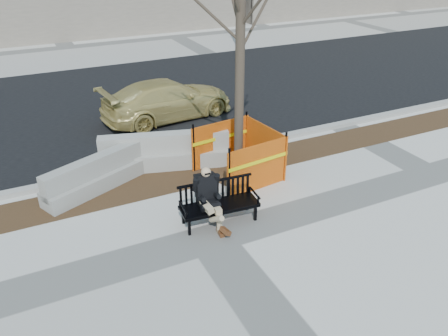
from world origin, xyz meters
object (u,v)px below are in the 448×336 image
(bench, at_px, (219,222))
(jersey_barrier_right, at_px, (166,166))
(tree_fence, at_px, (238,175))
(jersey_barrier_left, at_px, (103,187))
(sedan, at_px, (169,118))
(seated_man, at_px, (208,223))

(bench, height_order, jersey_barrier_right, jersey_barrier_right)
(tree_fence, distance_m, jersey_barrier_left, 3.37)
(sedan, bearing_deg, seated_man, 160.44)
(bench, distance_m, sedan, 6.28)
(seated_man, xyz_separation_m, jersey_barrier_left, (-1.70, 2.52, 0.00))
(tree_fence, height_order, jersey_barrier_left, tree_fence)
(jersey_barrier_right, bearing_deg, jersey_barrier_left, -153.16)
(tree_fence, xyz_separation_m, jersey_barrier_left, (-3.23, 0.94, 0.00))
(seated_man, bearing_deg, jersey_barrier_right, 93.96)
(sedan, bearing_deg, tree_fence, 175.36)
(seated_man, distance_m, sedan, 6.26)
(seated_man, height_order, jersey_barrier_right, seated_man)
(seated_man, xyz_separation_m, tree_fence, (1.53, 1.58, 0.00))
(bench, relative_size, jersey_barrier_right, 0.51)
(tree_fence, xyz_separation_m, sedan, (-0.24, 4.55, 0.00))
(sedan, height_order, jersey_barrier_right, sedan)
(seated_man, xyz_separation_m, jersey_barrier_right, (0.04, 2.85, 0.00))
(tree_fence, bearing_deg, jersey_barrier_right, 139.48)
(bench, distance_m, jersey_barrier_right, 2.92)
(sedan, bearing_deg, jersey_barrier_left, 132.68)
(tree_fence, bearing_deg, jersey_barrier_left, 163.80)
(sedan, bearing_deg, jersey_barrier_right, 151.42)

